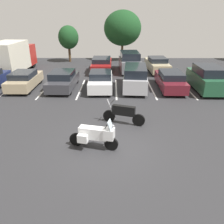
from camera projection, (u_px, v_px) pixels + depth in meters
name	position (u px, v px, depth m)	size (l,w,h in m)	color
ground	(108.00, 147.00, 10.24)	(44.00, 44.00, 0.10)	#2D2D30
motorcycle_touring	(95.00, 135.00, 9.81)	(2.23, 1.02, 1.43)	black
motorcycle_second	(123.00, 113.00, 12.04)	(2.27, 0.92, 1.33)	black
parking_stripes	(99.00, 89.00, 17.95)	(25.74, 5.10, 0.01)	silver
car_tan	(24.00, 80.00, 17.80)	(1.79, 4.22, 1.38)	tan
car_charcoal	(63.00, 80.00, 17.74)	(1.95, 4.50, 1.44)	#38383D
car_white	(101.00, 80.00, 17.64)	(1.84, 4.46, 1.47)	white
car_silver	(135.00, 77.00, 17.54)	(2.12, 4.84, 1.90)	#B7B7BC
car_maroon	(170.00, 80.00, 17.67)	(1.87, 4.75, 1.43)	maroon
car_green	(207.00, 78.00, 17.24)	(1.91, 4.50, 1.93)	#235638
car_far_red	(102.00, 65.00, 23.00)	(1.97, 4.83, 1.47)	maroon
car_far_grey	(129.00, 62.00, 22.87)	(2.13, 4.45, 2.02)	slate
car_far_champagne	(157.00, 65.00, 22.98)	(2.01, 4.71, 1.49)	#C1B289
box_truck	(12.00, 56.00, 22.27)	(2.70, 6.24, 3.08)	#A51E19
tree_left	(68.00, 37.00, 26.86)	(2.42, 2.42, 4.28)	#4C3823
tree_right	(123.00, 28.00, 27.79)	(4.64, 4.64, 6.00)	#4C3823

